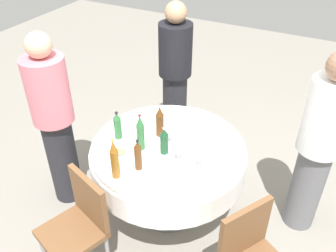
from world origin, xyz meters
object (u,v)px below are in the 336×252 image
plate_west (183,125)px  person_inner (175,75)px  bottle_amber_inner (115,160)px  wine_glass_far (168,132)px  bottle_brown_left (160,122)px  bottle_dark_green_far (164,141)px  person_near (319,145)px  person_left (55,121)px  wine_glass_rear (179,150)px  plate_right (119,153)px  bottle_brown_near (138,156)px  bottle_green_rear (118,126)px  bottle_green_outer (140,133)px  wine_glass_outer (200,156)px  chair_outer (80,221)px  dining_table (168,160)px  plate_north (141,120)px

plate_west → person_inner: bearing=-58.2°
bottle_amber_inner → wine_glass_far: 0.55m
bottle_brown_left → bottle_dark_green_far: size_ratio=1.23×
bottle_amber_inner → bottle_dark_green_far: bearing=-114.4°
bottle_amber_inner → person_near: size_ratio=0.21×
bottle_dark_green_far → person_left: size_ratio=0.15×
wine_glass_far → wine_glass_rear: 0.24m
plate_right → person_left: person_left is taller
wine_glass_far → bottle_dark_green_far: bearing=104.2°
plate_west → bottle_brown_near: bearing=85.0°
bottle_green_rear → plate_west: 0.59m
bottle_green_rear → wine_glass_far: 0.42m
bottle_green_outer → person_left: size_ratio=0.20×
bottle_green_rear → wine_glass_outer: bearing=179.0°
bottle_amber_inner → bottle_brown_near: 0.18m
chair_outer → dining_table: bearing=-90.0°
person_left → plate_right: bearing=-106.9°
wine_glass_outer → person_near: size_ratio=0.08×
person_inner → person_near: (-1.52, 0.58, 0.02)m
bottle_brown_near → person_left: size_ratio=0.16×
bottle_brown_left → plate_north: size_ratio=1.19×
bottle_green_rear → chair_outer: bottle_green_rear is taller
bottle_brown_near → person_near: (-1.16, -0.76, -0.02)m
wine_glass_rear → dining_table: bearing=-38.4°
bottle_green_rear → chair_outer: bearing=100.1°
bottle_brown_near → plate_north: size_ratio=1.08×
bottle_brown_left → wine_glass_far: size_ratio=1.90×
wine_glass_far → plate_west: (-0.01, -0.28, -0.10)m
wine_glass_far → plate_right: (0.27, 0.31, -0.10)m
plate_north → person_inner: 0.79m
bottle_amber_inner → bottle_dark_green_far: (-0.18, -0.40, -0.05)m
bottle_dark_green_far → plate_north: size_ratio=0.97×
plate_north → plate_right: size_ratio=1.07×
wine_glass_rear → person_inner: bearing=-62.3°
bottle_brown_near → plate_right: 0.26m
wine_glass_far → plate_north: size_ratio=0.63×
bottle_dark_green_far → wine_glass_rear: 0.15m
wine_glass_far → person_near: bearing=-161.0°
bottle_amber_inner → bottle_green_outer: bottle_amber_inner is taller
bottle_brown_left → wine_glass_far: bottle_brown_left is taller
wine_glass_rear → person_near: size_ratio=0.09×
plate_west → plate_north: same height
plate_north → chair_outer: bearing=94.8°
wine_glass_rear → person_inner: (0.59, -1.12, -0.01)m
plate_west → person_left: 1.10m
bottle_green_outer → wine_glass_rear: bottle_green_outer is taller
bottle_green_rear → chair_outer: 0.81m
bottle_dark_green_far → person_near: (-1.07, -0.51, -0.00)m
bottle_brown_near → dining_table: bearing=-101.3°
person_inner → chair_outer: size_ratio=1.83×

